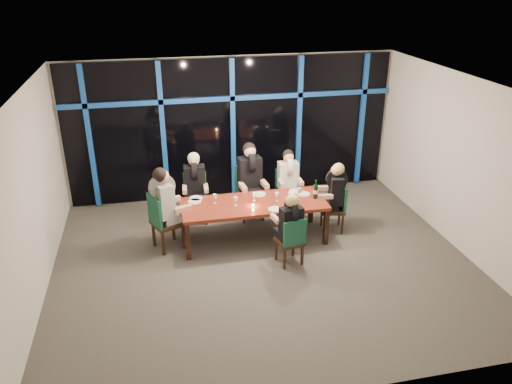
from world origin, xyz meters
The scene contains 29 objects.
room centered at (0.00, 0.00, 2.02)m, with size 7.04×7.00×3.02m.
window_wall centered at (0.01, 2.93, 1.55)m, with size 6.86×0.43×2.94m.
dining_table centered at (0.00, 0.80, 0.68)m, with size 2.60×1.00×0.75m.
chair_far_left centered at (-0.94, 1.84, 0.54)m, with size 0.48×0.48×0.97m.
chair_far_mid centered at (0.11, 1.77, 0.60)m, with size 0.54×0.54×1.07m.
chair_far_right centered at (0.89, 1.75, 0.52)m, with size 0.45×0.45×0.93m.
chair_end_left centered at (-1.64, 0.82, 0.59)m, with size 0.64×0.64×1.05m.
chair_end_right centered at (1.62, 0.84, 0.52)m, with size 0.50×0.50×0.93m.
chair_near_mid centered at (0.44, -0.18, 0.49)m, with size 0.48×0.48×0.88m.
diner_far_left centered at (-0.95, 1.76, 0.93)m, with size 0.50×0.62×0.94m.
diner_far_mid centered at (0.12, 1.68, 1.02)m, with size 0.56×0.69×1.04m.
diner_far_right centered at (0.89, 1.67, 0.89)m, with size 0.47×0.59×0.91m.
diner_end_left centered at (-1.55, 0.85, 1.00)m, with size 0.72×0.65×1.03m.
diner_end_right centered at (1.54, 0.86, 0.89)m, with size 0.61×0.50×0.90m.
diner_near_mid centered at (0.42, -0.10, 0.84)m, with size 0.48×0.59×0.86m.
plate_far_left centered at (-0.99, 1.20, 0.76)m, with size 0.24×0.24×0.01m, color white.
plate_far_mid centered at (0.18, 1.12, 0.76)m, with size 0.24×0.24×0.01m, color white.
plate_far_right centered at (0.87, 1.11, 0.76)m, with size 0.24×0.24×0.01m, color white.
plate_end_left centered at (-1.03, 1.07, 0.76)m, with size 0.24×0.24×0.01m, color white.
plate_end_right centered at (0.99, 0.96, 0.76)m, with size 0.24×0.24×0.01m, color white.
plate_near_mid centered at (0.31, 0.45, 0.76)m, with size 0.24×0.24×0.01m, color white.
wine_bottle centered at (1.14, 0.75, 0.89)m, with size 0.08×0.08×0.36m.
water_pitcher centered at (0.65, 0.63, 0.86)m, with size 0.13×0.12×0.22m.
tea_light centered at (-0.04, 0.66, 0.77)m, with size 0.05×0.05×0.03m, color #F69D4A.
wine_glass_a centered at (-0.33, 0.75, 0.87)m, with size 0.06×0.06×0.17m.
wine_glass_b centered at (0.03, 0.88, 0.87)m, with size 0.06×0.06×0.16m.
wine_glass_c centered at (0.43, 0.78, 0.87)m, with size 0.07×0.07×0.17m.
wine_glass_d centered at (-0.68, 0.92, 0.88)m, with size 0.07×0.07×0.18m.
wine_glass_e centered at (0.88, 0.90, 0.87)m, with size 0.06×0.06×0.16m.
Camera 1 is at (-1.68, -7.10, 4.59)m, focal length 35.00 mm.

